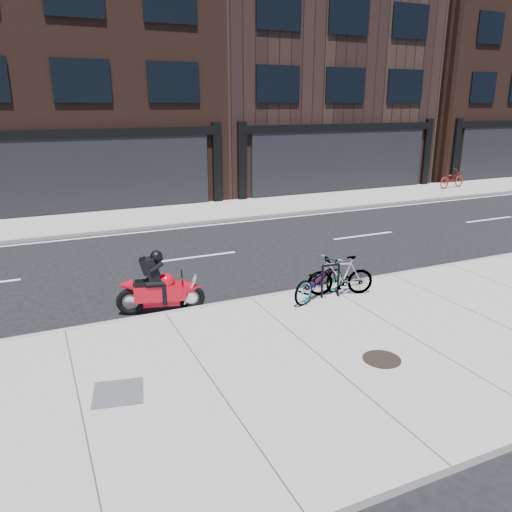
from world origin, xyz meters
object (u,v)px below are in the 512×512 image
bike_rack (330,278)px  bicycle_far (452,179)px  bicycle_rear (340,276)px  utility_grate (118,393)px  manhole_cover (382,359)px  bicycle_front (319,280)px  motorcycle (164,287)px

bike_rack → bicycle_far: size_ratio=0.43×
bicycle_rear → utility_grate: size_ratio=2.06×
utility_grate → bicycle_far: bearing=33.0°
manhole_cover → bicycle_front: bearing=80.6°
bike_rack → utility_grate: bike_rack is taller
bicycle_front → manhole_cover: size_ratio=2.56×
bicycle_far → bicycle_front: bearing=117.6°
manhole_cover → bicycle_far: bearing=41.8°
motorcycle → bicycle_front: bearing=-2.3°
bike_rack → utility_grate: (-5.12, -2.07, -0.45)m
motorcycle → manhole_cover: 4.81m
bicycle_rear → manhole_cover: bearing=-2.5°
bicycle_far → manhole_cover: bicycle_far is taller
manhole_cover → utility_grate: same height
bicycle_front → utility_grate: bearing=92.4°
bike_rack → bicycle_far: bicycle_far is taller
manhole_cover → bicycle_rear: bearing=70.1°
bike_rack → motorcycle: 3.73m
bicycle_rear → bike_rack: bearing=-72.6°
bike_rack → bicycle_rear: size_ratio=0.51×
bike_rack → bicycle_front: bearing=-180.0°
bicycle_front → manhole_cover: bicycle_front is taller
bicycle_rear → motorcycle: motorcycle is taller
motorcycle → manhole_cover: bearing=-39.7°
bicycle_rear → bicycle_far: size_ratio=0.85×
bicycle_rear → motorcycle: bearing=-86.8°
bicycle_front → bicycle_rear: (0.57, 0.00, 0.02)m
bike_rack → utility_grate: 5.54m
bicycle_front → bicycle_rear: bicycle_rear is taller
bicycle_front → utility_grate: 5.26m
motorcycle → utility_grate: bearing=-102.3°
bike_rack → bicycle_front: (-0.30, -0.00, -0.02)m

